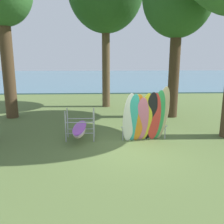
% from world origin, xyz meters
% --- Properties ---
extents(ground_plane, '(80.00, 80.00, 0.00)m').
position_xyz_m(ground_plane, '(0.00, 0.00, 0.00)').
color(ground_plane, '#566B38').
extents(lake_water, '(80.00, 36.00, 0.10)m').
position_xyz_m(lake_water, '(0.00, 31.46, 0.05)').
color(lake_water, '#477084').
rests_on(lake_water, ground).
extents(leaning_board_pile, '(1.91, 0.89, 2.25)m').
position_xyz_m(leaning_board_pile, '(0.49, 0.66, 1.01)').
color(leaning_board_pile, white).
rests_on(leaning_board_pile, ground).
extents(board_storage_rack, '(1.15, 2.12, 1.25)m').
position_xyz_m(board_storage_rack, '(-2.15, 1.09, 0.47)').
color(board_storage_rack, '#9EA0A5').
rests_on(board_storage_rack, ground).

